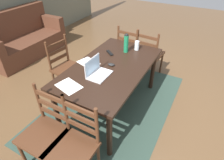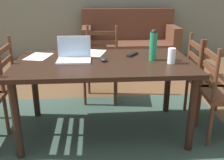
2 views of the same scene
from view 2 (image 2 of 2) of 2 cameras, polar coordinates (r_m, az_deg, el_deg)
ground_plane at (r=2.87m, az=-1.64°, el=-10.67°), size 14.00×14.00×0.00m
area_rug at (r=2.87m, az=-1.64°, el=-10.62°), size 2.65×1.73×0.01m
dining_table at (r=2.59m, az=-1.79°, el=2.18°), size 1.69×0.96×0.76m
chair_right_far at (r=3.10m, az=19.51°, el=-0.04°), size 0.47×0.47×0.95m
chair_right_near at (r=2.78m, az=22.52°, el=-2.73°), size 0.48×0.48×0.95m
chair_far_head at (r=3.47m, az=-2.30°, el=3.18°), size 0.49×0.49×0.95m
couch at (r=5.29m, az=3.64°, el=7.84°), size 1.80×0.80×1.00m
laptop at (r=2.61m, az=-8.11°, el=5.44°), size 0.32×0.23×0.23m
water_bottle at (r=2.59m, az=8.80°, el=7.53°), size 0.07×0.07×0.30m
drinking_glass at (r=2.54m, az=12.60°, el=5.06°), size 0.07×0.07×0.14m
computer_mouse at (r=2.56m, az=-1.70°, el=4.40°), size 0.08×0.11×0.03m
tv_remote at (r=2.78m, az=4.37°, el=5.45°), size 0.14×0.16×0.02m
paper_stack_left at (r=2.83m, az=-15.40°, el=4.86°), size 0.28×0.34×0.00m
paper_stack_right at (r=2.87m, az=-3.88°, el=5.78°), size 0.28×0.34×0.00m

